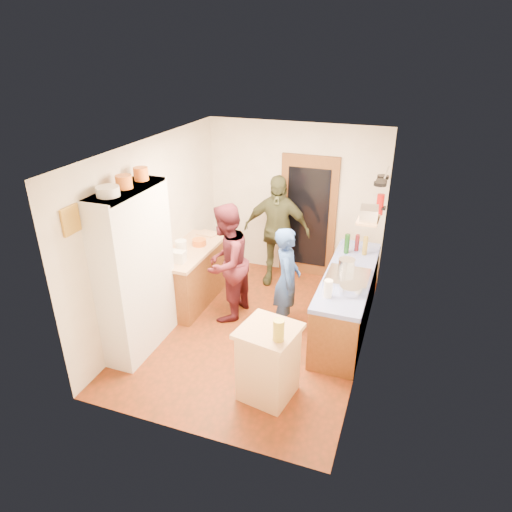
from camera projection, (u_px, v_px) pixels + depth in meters
The scene contains 44 objects.
floor at pixel (254, 331), 6.52m from camera, with size 3.00×4.00×0.02m, color maroon.
ceiling at pixel (254, 147), 5.39m from camera, with size 3.00×4.00×0.02m, color silver.
wall_back at pixel (295, 201), 7.66m from camera, with size 3.00×0.02×2.60m, color silver.
wall_front at pixel (181, 331), 4.25m from camera, with size 3.00×0.02×2.60m, color silver.
wall_left at pixel (153, 232), 6.41m from camera, with size 0.02×4.00×2.60m, color silver.
wall_right at pixel (372, 265), 5.50m from camera, with size 0.02×4.00×2.60m, color silver.
door_frame at pixel (308, 217), 7.66m from camera, with size 0.95×0.06×2.10m, color brown.
door_glass at pixel (307, 218), 7.63m from camera, with size 0.70×0.02×1.70m, color black.
hutch_body at pixel (136, 272), 5.76m from camera, with size 0.40×1.20×2.20m, color silver.
hutch_top_shelf at pixel (125, 190), 5.29m from camera, with size 0.40×1.14×0.04m, color silver.
plate_stack at pixel (108, 191), 4.99m from camera, with size 0.26×0.26×0.11m, color white.
orange_pot_a at pixel (124, 182), 5.24m from camera, with size 0.19×0.19×0.15m, color orange.
orange_pot_b at pixel (141, 174), 5.54m from camera, with size 0.18×0.18×0.16m, color orange.
left_counter_base at pixel (192, 276), 7.08m from camera, with size 0.60×1.40×0.85m, color brown.
left_counter_top at pixel (190, 250), 6.89m from camera, with size 0.64×1.44×0.05m, color tan.
toaster at pixel (178, 257), 6.44m from camera, with size 0.22×0.15×0.16m, color white.
kettle at pixel (181, 247), 6.71m from camera, with size 0.17×0.17×0.19m, color white.
orange_bowl at pixel (199, 242), 6.98m from camera, with size 0.21×0.21×0.10m, color orange.
chopping_board at pixel (208, 234), 7.38m from camera, with size 0.30×0.22×0.03m, color tan.
right_counter_base at pixel (347, 302), 6.39m from camera, with size 0.60×2.20×0.84m, color brown.
right_counter_top at pixel (349, 274), 6.20m from camera, with size 0.62×2.22×0.06m, color #132CC3.
hob at pixel (348, 276), 6.04m from camera, with size 0.55×0.58×0.04m, color silver.
pot_on_hob at pixel (347, 264), 6.16m from camera, with size 0.22×0.22×0.14m, color silver.
bottle_a at pixel (347, 244), 6.68m from camera, with size 0.07×0.07×0.30m, color #143F14.
bottle_b at pixel (357, 243), 6.76m from camera, with size 0.06×0.06×0.26m, color #591419.
bottle_c at pixel (365, 246), 6.63m from camera, with size 0.07×0.07×0.28m, color olive.
paper_towel at pixel (328, 289), 5.55m from camera, with size 0.10×0.10×0.23m, color white.
mixing_bowl at pixel (351, 290), 5.65m from camera, with size 0.28×0.28×0.11m, color silver.
island_base at pixel (268, 364), 5.17m from camera, with size 0.55×0.55×0.86m, color tan.
island_top at pixel (269, 331), 4.97m from camera, with size 0.62×0.62×0.05m, color tan.
cutting_board at pixel (267, 327), 5.03m from camera, with size 0.35×0.28×0.02m, color white.
oil_jar at pixel (279, 330), 4.73m from camera, with size 0.12×0.12×0.24m, color #AD9E2D.
pan_rail at pixel (387, 172), 6.48m from camera, with size 0.02×0.02×0.65m, color silver.
pan_hang_a at pixel (380, 184), 6.41m from camera, with size 0.18×0.18×0.05m, color black.
pan_hang_b at pixel (381, 181), 6.59m from camera, with size 0.16×0.16×0.05m, color black.
pan_hang_c at pixel (383, 177), 6.75m from camera, with size 0.17×0.17×0.05m, color black.
wall_shelf at pixel (368, 220), 5.75m from camera, with size 0.26×0.42×0.03m, color tan.
radio at pixel (369, 213), 5.71m from camera, with size 0.22×0.30×0.15m, color silver.
ext_bracket at pixel (384, 208), 6.89m from camera, with size 0.06×0.10×0.04m, color black.
fire_extinguisher at pixel (380, 205), 6.88m from camera, with size 0.11×0.11×0.32m, color red.
picture_frame at pixel (71, 220), 4.77m from camera, with size 0.03×0.25×0.30m, color gold.
person_hob at pixel (289, 281), 6.25m from camera, with size 0.56×0.37×1.53m, color navy.
person_left at pixel (229, 262), 6.52m from camera, with size 0.85×0.66×1.75m, color #481720.
person_back at pixel (277, 231), 7.43m from camera, with size 1.09×0.45×1.86m, color #363821.
Camera 1 is at (1.85, -5.09, 3.77)m, focal length 32.00 mm.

